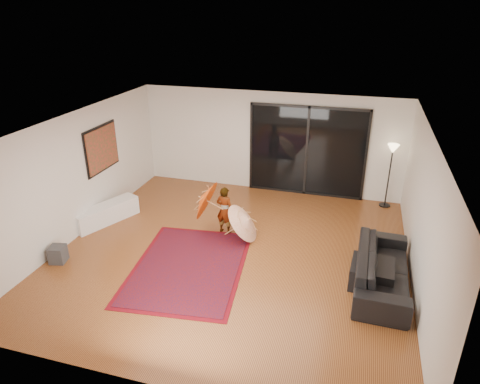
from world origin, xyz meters
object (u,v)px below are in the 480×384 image
at_px(ottoman, 372,274).
at_px(media_console, 106,213).
at_px(child, 225,210).
at_px(sofa, 383,269).

bearing_deg(ottoman, media_console, 172.24).
bearing_deg(child, sofa, 172.07).
bearing_deg(ottoman, sofa, 11.19).
relative_size(sofa, child, 2.14).
relative_size(ottoman, child, 0.69).
relative_size(sofa, ottoman, 3.11).
distance_m(media_console, ottoman, 6.08).
xyz_separation_m(sofa, child, (-3.36, 1.10, 0.21)).
distance_m(media_console, child, 2.87).
bearing_deg(sofa, media_console, 84.13).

